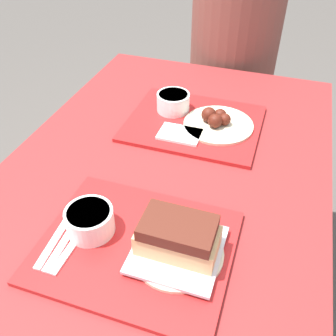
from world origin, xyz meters
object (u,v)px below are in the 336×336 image
tray_far (194,123)px  brisket_sandwich_plate (178,241)px  tray_near (136,246)px  person_seated_across (235,40)px  bowl_coleslaw_far (173,101)px  bowl_coleslaw_near (90,220)px  wings_plate_far (217,121)px

tray_far → brisket_sandwich_plate: 0.51m
tray_far → brisket_sandwich_plate: size_ratio=2.10×
tray_near → person_seated_across: bearing=90.4°
brisket_sandwich_plate → person_seated_across: person_seated_across is taller
person_seated_across → tray_far: bearing=-90.3°
brisket_sandwich_plate → bowl_coleslaw_far: 0.58m
tray_near → tray_far: bearing=91.3°
tray_near → tray_far: (-0.01, 0.51, 0.00)m
tray_near → bowl_coleslaw_near: 0.12m
tray_far → wings_plate_far: bearing=1.1°
tray_near → brisket_sandwich_plate: 0.10m
tray_far → bowl_coleslaw_near: size_ratio=3.86×
tray_far → bowl_coleslaw_near: bowl_coleslaw_near is taller
tray_near → person_seated_across: person_seated_across is taller
person_seated_across → bowl_coleslaw_near: bearing=-95.0°
tray_near → bowl_coleslaw_far: 0.56m
bowl_coleslaw_far → person_seated_across: bearing=81.9°
bowl_coleslaw_near → wings_plate_far: (0.17, 0.50, -0.02)m
tray_near → brisket_sandwich_plate: size_ratio=2.10×
bowl_coleslaw_near → brisket_sandwich_plate: bearing=0.1°
bowl_coleslaw_far → wings_plate_far: bowl_coleslaw_far is taller
bowl_coleslaw_far → brisket_sandwich_plate: bearing=-71.2°
bowl_coleslaw_near → bowl_coleslaw_far: size_ratio=1.00×
wings_plate_far → person_seated_across: size_ratio=0.30×
tray_far → person_seated_across: 0.66m
wings_plate_far → person_seated_across: bearing=96.1°
bowl_coleslaw_near → tray_near: bearing=-3.6°
wings_plate_far → brisket_sandwich_plate: bearing=-86.6°
tray_near → person_seated_across: size_ratio=0.57×
wings_plate_far → bowl_coleslaw_near: bearing=-108.8°
tray_near → brisket_sandwich_plate: brisket_sandwich_plate is taller
wings_plate_far → tray_far: bearing=-178.9°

